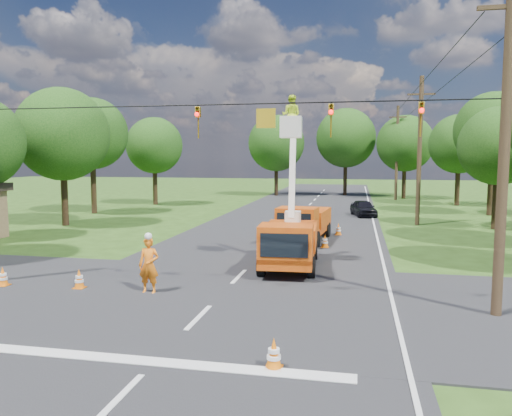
% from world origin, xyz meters
% --- Properties ---
extents(ground, '(140.00, 140.00, 0.00)m').
position_xyz_m(ground, '(0.00, 20.00, 0.00)').
color(ground, '#284314').
rests_on(ground, ground).
extents(road_main, '(12.00, 100.00, 0.06)m').
position_xyz_m(road_main, '(0.00, 20.00, 0.00)').
color(road_main, black).
rests_on(road_main, ground).
extents(road_cross, '(56.00, 10.00, 0.07)m').
position_xyz_m(road_cross, '(0.00, 2.00, 0.00)').
color(road_cross, black).
rests_on(road_cross, ground).
extents(stop_bar, '(9.00, 0.45, 0.02)m').
position_xyz_m(stop_bar, '(0.00, -3.20, 0.00)').
color(stop_bar, silver).
rests_on(stop_bar, ground).
extents(edge_line, '(0.12, 90.00, 0.02)m').
position_xyz_m(edge_line, '(5.60, 20.00, 0.00)').
color(edge_line, silver).
rests_on(edge_line, ground).
extents(bucket_truck, '(2.49, 5.68, 7.21)m').
position_xyz_m(bucket_truck, '(1.69, 7.04, 1.54)').
color(bucket_truck, '#D3560E').
rests_on(bucket_truck, ground).
extents(second_truck, '(2.64, 5.67, 2.05)m').
position_xyz_m(second_truck, '(1.60, 13.69, 1.07)').
color(second_truck, '#D3560E').
rests_on(second_truck, ground).
extents(ground_worker, '(0.72, 0.48, 1.95)m').
position_xyz_m(ground_worker, '(-2.50, 2.26, 0.98)').
color(ground_worker, orange).
rests_on(ground_worker, ground).
extents(distant_car, '(2.37, 4.00, 1.28)m').
position_xyz_m(distant_car, '(4.94, 26.24, 0.64)').
color(distant_car, black).
rests_on(distant_car, ground).
extents(traffic_cone_0, '(0.38, 0.38, 0.71)m').
position_xyz_m(traffic_cone_0, '(2.70, -2.97, 0.36)').
color(traffic_cone_0, orange).
rests_on(traffic_cone_0, ground).
extents(traffic_cone_1, '(0.38, 0.38, 0.71)m').
position_xyz_m(traffic_cone_1, '(1.93, 8.69, 0.36)').
color(traffic_cone_1, orange).
rests_on(traffic_cone_1, ground).
extents(traffic_cone_2, '(0.38, 0.38, 0.71)m').
position_xyz_m(traffic_cone_2, '(2.86, 11.99, 0.36)').
color(traffic_cone_2, orange).
rests_on(traffic_cone_2, ground).
extents(traffic_cone_3, '(0.38, 0.38, 0.71)m').
position_xyz_m(traffic_cone_3, '(-5.15, 2.28, 0.36)').
color(traffic_cone_3, orange).
rests_on(traffic_cone_3, ground).
extents(traffic_cone_4, '(0.38, 0.38, 0.71)m').
position_xyz_m(traffic_cone_4, '(-8.04, 2.04, 0.36)').
color(traffic_cone_4, orange).
rests_on(traffic_cone_4, ground).
extents(traffic_cone_6, '(0.38, 0.38, 0.71)m').
position_xyz_m(traffic_cone_6, '(3.38, 16.30, 0.36)').
color(traffic_cone_6, orange).
rests_on(traffic_cone_6, ground).
extents(pole_right_near, '(1.80, 0.30, 10.00)m').
position_xyz_m(pole_right_near, '(8.50, 2.00, 5.11)').
color(pole_right_near, '#4C3823').
rests_on(pole_right_near, ground).
extents(pole_right_mid, '(1.80, 0.30, 10.00)m').
position_xyz_m(pole_right_mid, '(8.50, 22.00, 5.11)').
color(pole_right_mid, '#4C3823').
rests_on(pole_right_mid, ground).
extents(pole_right_far, '(1.80, 0.30, 10.00)m').
position_xyz_m(pole_right_far, '(8.50, 42.00, 5.11)').
color(pole_right_far, '#4C3823').
rests_on(pole_right_far, ground).
extents(signal_span, '(18.00, 0.29, 1.07)m').
position_xyz_m(signal_span, '(2.23, 1.99, 5.88)').
color(signal_span, black).
rests_on(signal_span, ground).
extents(tree_left_d, '(6.20, 6.20, 9.24)m').
position_xyz_m(tree_left_d, '(-15.00, 17.00, 6.12)').
color(tree_left_d, '#382616').
rests_on(tree_left_d, ground).
extents(tree_left_e, '(5.80, 5.80, 9.41)m').
position_xyz_m(tree_left_e, '(-16.80, 24.00, 6.49)').
color(tree_left_e, '#382616').
rests_on(tree_left_e, ground).
extents(tree_left_f, '(5.40, 5.40, 8.40)m').
position_xyz_m(tree_left_f, '(-14.80, 32.00, 5.69)').
color(tree_left_f, '#382616').
rests_on(tree_left_f, ground).
extents(tree_right_c, '(5.00, 5.00, 7.83)m').
position_xyz_m(tree_right_c, '(13.20, 21.00, 5.31)').
color(tree_right_c, '#382616').
rests_on(tree_right_c, ground).
extents(tree_right_d, '(6.00, 6.00, 9.70)m').
position_xyz_m(tree_right_d, '(14.80, 29.00, 6.68)').
color(tree_right_d, '#382616').
rests_on(tree_right_d, ground).
extents(tree_right_e, '(5.60, 5.60, 8.63)m').
position_xyz_m(tree_right_e, '(13.80, 37.00, 5.81)').
color(tree_right_e, '#382616').
rests_on(tree_right_e, ground).
extents(tree_far_a, '(6.60, 6.60, 9.50)m').
position_xyz_m(tree_far_a, '(-5.00, 45.00, 6.19)').
color(tree_far_a, '#382616').
rests_on(tree_far_a, ground).
extents(tree_far_b, '(7.00, 7.00, 10.32)m').
position_xyz_m(tree_far_b, '(3.00, 47.00, 6.81)').
color(tree_far_b, '#382616').
rests_on(tree_far_b, ground).
extents(tree_far_c, '(6.20, 6.20, 9.18)m').
position_xyz_m(tree_far_c, '(9.50, 44.00, 6.06)').
color(tree_far_c, '#382616').
rests_on(tree_far_c, ground).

